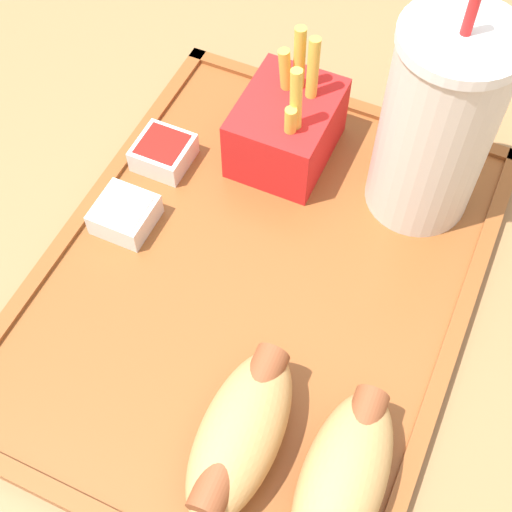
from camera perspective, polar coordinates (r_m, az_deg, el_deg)
name	(u,v)px	position (r m, az deg, el deg)	size (l,w,h in m)	color
dining_table	(231,442)	(0.88, -2.01, -14.69)	(1.45, 1.06, 0.76)	olive
food_tray	(256,281)	(0.53, 0.00, -2.03)	(0.40, 0.30, 0.01)	brown
soda_cup	(437,125)	(0.52, 14.26, 10.10)	(0.08, 0.08, 0.20)	silver
hot_dog_far	(343,479)	(0.44, 7.00, -17.26)	(0.12, 0.05, 0.05)	tan
hot_dog_near	(241,433)	(0.45, -1.23, -13.96)	(0.12, 0.05, 0.05)	tan
fries_carton	(288,127)	(0.57, 2.60, 10.30)	(0.09, 0.07, 0.11)	red
sauce_cup_mayo	(125,214)	(0.55, -10.46, 3.33)	(0.04, 0.04, 0.02)	silver
sauce_cup_ketchup	(163,152)	(0.59, -7.41, 8.26)	(0.04, 0.04, 0.02)	silver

